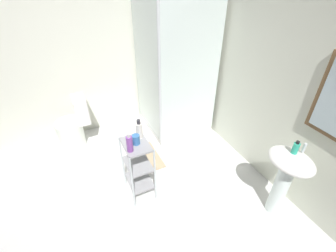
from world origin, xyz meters
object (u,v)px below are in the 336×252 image
storage_cart (138,165)px  conditioner_bottle_purple (130,143)px  shower_stall (172,104)px  toilet (73,127)px  lotion_bottle_white (139,130)px  hand_soap_bottle (296,148)px  bath_mat (144,157)px  rinse_cup (136,140)px  pedestal_sink (286,173)px

storage_cart → conditioner_bottle_purple: bearing=-46.2°
shower_stall → conditioner_bottle_purple: shower_stall is taller
toilet → lotion_bottle_white: (1.17, 0.63, 0.52)m
hand_soap_bottle → bath_mat: (-1.39, -1.03, -0.86)m
toilet → rinse_cup: 1.47m
lotion_bottle_white → shower_stall: bearing=137.3°
shower_stall → storage_cart: size_ratio=2.70×
storage_cart → lotion_bottle_white: lotion_bottle_white is taller
storage_cart → shower_stall: bearing=137.5°
toilet → conditioner_bottle_purple: size_ratio=3.49×
rinse_cup → bath_mat: bearing=154.8°
toilet → bath_mat: (0.74, 0.81, -0.31)m
bath_mat → conditioner_bottle_purple: bearing=-29.1°
shower_stall → pedestal_sink: shower_stall is taller
hand_soap_bottle → rinse_cup: size_ratio=1.29×
storage_cart → lotion_bottle_white: (-0.09, 0.08, 0.40)m
storage_cart → lotion_bottle_white: size_ratio=3.34×
pedestal_sink → toilet: (-2.16, -1.81, -0.26)m
hand_soap_bottle → lotion_bottle_white: bearing=-128.4°
toilet → lotion_bottle_white: bearing=28.4°
pedestal_sink → lotion_bottle_white: size_ratio=3.65×
pedestal_sink → rinse_cup: 1.55m
toilet → storage_cart: size_ratio=1.03×
toilet → rinse_cup: (1.27, 0.56, 0.48)m
lotion_bottle_white → rinse_cup: lotion_bottle_white is taller
storage_cart → rinse_cup: size_ratio=6.90×
toilet → bath_mat: size_ratio=1.27×
shower_stall → lotion_bottle_white: (0.92, -0.85, 0.37)m
toilet → hand_soap_bottle: bearing=40.9°
conditioner_bottle_purple → rinse_cup: bearing=131.7°
lotion_bottle_white → bath_mat: 0.95m
lotion_bottle_white → hand_soap_bottle: bearing=51.6°
pedestal_sink → conditioner_bottle_purple: 1.59m
hand_soap_bottle → conditioner_bottle_purple: (-0.78, -1.37, -0.04)m
toilet → hand_soap_bottle: (2.13, 1.84, 0.56)m
pedestal_sink → storage_cart: bearing=-125.5°
lotion_bottle_white → rinse_cup: (0.09, -0.07, -0.04)m
hand_soap_bottle → bath_mat: hand_soap_bottle is taller
lotion_bottle_white → conditioner_bottle_purple: bearing=-43.3°
hand_soap_bottle → conditioner_bottle_purple: conditioner_bottle_purple is taller
storage_cart → rinse_cup: (0.00, 0.01, 0.36)m
hand_soap_bottle → conditioner_bottle_purple: 1.58m
bath_mat → rinse_cup: bearing=-25.2°
shower_stall → toilet: bearing=-99.7°
hand_soap_bottle → bath_mat: 1.94m
pedestal_sink → rinse_cup: (-0.89, -1.25, 0.21)m
storage_cart → bath_mat: 0.72m
rinse_cup → toilet: bearing=-156.1°
storage_cart → conditioner_bottle_purple: (0.08, -0.09, 0.40)m
toilet → bath_mat: toilet is taller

